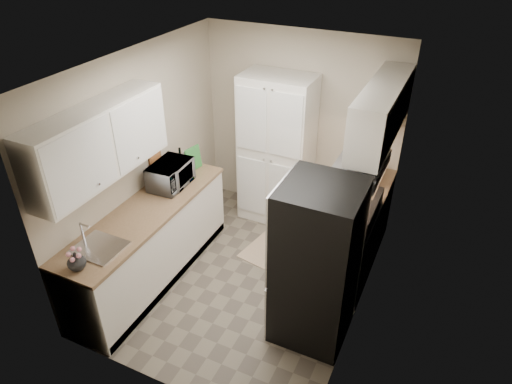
# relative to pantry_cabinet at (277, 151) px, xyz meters

# --- Properties ---
(ground) EXTENTS (3.20, 3.20, 0.00)m
(ground) POSITION_rel_pantry_cabinet_xyz_m (0.20, -1.32, -1.00)
(ground) COLOR #665B4C
(ground) RESTS_ON ground
(room_shell) EXTENTS (2.64, 3.24, 2.52)m
(room_shell) POSITION_rel_pantry_cabinet_xyz_m (0.18, -1.32, 0.63)
(room_shell) COLOR #B1A28F
(room_shell) RESTS_ON ground
(pantry_cabinet) EXTENTS (0.90, 0.55, 2.00)m
(pantry_cabinet) POSITION_rel_pantry_cabinet_xyz_m (0.00, 0.00, 0.00)
(pantry_cabinet) COLOR silver
(pantry_cabinet) RESTS_ON ground
(base_cabinet_left) EXTENTS (0.60, 2.30, 0.88)m
(base_cabinet_left) POSITION_rel_pantry_cabinet_xyz_m (-0.79, -1.75, -0.56)
(base_cabinet_left) COLOR silver
(base_cabinet_left) RESTS_ON ground
(countertop_left) EXTENTS (0.63, 2.33, 0.04)m
(countertop_left) POSITION_rel_pantry_cabinet_xyz_m (-0.79, -1.75, -0.10)
(countertop_left) COLOR #846647
(countertop_left) RESTS_ON base_cabinet_left
(base_cabinet_right) EXTENTS (0.60, 0.80, 0.88)m
(base_cabinet_right) POSITION_rel_pantry_cabinet_xyz_m (1.19, -0.12, -0.56)
(base_cabinet_right) COLOR silver
(base_cabinet_right) RESTS_ON ground
(countertop_right) EXTENTS (0.63, 0.83, 0.04)m
(countertop_right) POSITION_rel_pantry_cabinet_xyz_m (1.19, -0.12, -0.10)
(countertop_right) COLOR #846647
(countertop_right) RESTS_ON base_cabinet_right
(electric_range) EXTENTS (0.71, 0.78, 1.13)m
(electric_range) POSITION_rel_pantry_cabinet_xyz_m (1.17, -0.93, -0.52)
(electric_range) COLOR #B7B7BC
(electric_range) RESTS_ON ground
(refrigerator) EXTENTS (0.70, 0.72, 1.70)m
(refrigerator) POSITION_rel_pantry_cabinet_xyz_m (1.14, -1.73, -0.15)
(refrigerator) COLOR #B7B7BC
(refrigerator) RESTS_ON ground
(microwave) EXTENTS (0.38, 0.54, 0.29)m
(microwave) POSITION_rel_pantry_cabinet_xyz_m (-0.82, -1.20, 0.07)
(microwave) COLOR silver
(microwave) RESTS_ON countertop_left
(wine_bottle) EXTENTS (0.08, 0.08, 0.33)m
(wine_bottle) POSITION_rel_pantry_cabinet_xyz_m (-0.85, -0.93, 0.08)
(wine_bottle) COLOR black
(wine_bottle) RESTS_ON countertop_left
(flower_vase) EXTENTS (0.20, 0.20, 0.17)m
(flower_vase) POSITION_rel_pantry_cabinet_xyz_m (-0.76, -2.77, 0.01)
(flower_vase) COLOR white
(flower_vase) RESTS_ON countertop_left
(cutting_board) EXTENTS (0.07, 0.23, 0.29)m
(cutting_board) POSITION_rel_pantry_cabinet_xyz_m (-0.79, -0.75, 0.07)
(cutting_board) COLOR #2F8135
(cutting_board) RESTS_ON countertop_left
(toaster_oven) EXTENTS (0.40, 0.44, 0.21)m
(toaster_oven) POSITION_rel_pantry_cabinet_xyz_m (1.18, -0.11, 0.03)
(toaster_oven) COLOR #AEAFB3
(toaster_oven) RESTS_ON countertop_right
(fruit_basket) EXTENTS (0.25, 0.25, 0.10)m
(fruit_basket) POSITION_rel_pantry_cabinet_xyz_m (1.17, -0.11, 0.18)
(fruit_basket) COLOR orange
(fruit_basket) RESTS_ON toaster_oven
(kitchen_mat) EXTENTS (0.55, 0.76, 0.01)m
(kitchen_mat) POSITION_rel_pantry_cabinet_xyz_m (0.21, -0.75, -0.99)
(kitchen_mat) COLOR tan
(kitchen_mat) RESTS_ON ground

